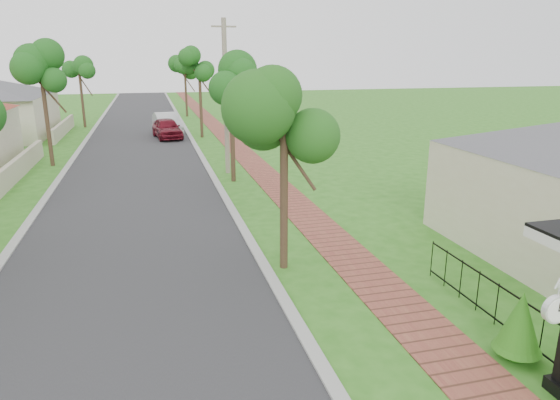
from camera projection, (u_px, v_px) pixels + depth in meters
name	position (u px, v px, depth m)	size (l,w,h in m)	color
ground	(301.00, 399.00, 8.67)	(160.00, 160.00, 0.00)	#2D6D1A
road	(138.00, 169.00, 26.54)	(7.00, 120.00, 0.02)	#28282B
kerb_right	(206.00, 165.00, 27.42)	(0.30, 120.00, 0.10)	#9E9E99
kerb_left	(64.00, 173.00, 25.65)	(0.30, 120.00, 0.10)	#9E9E99
sidewalk	(253.00, 163.00, 28.06)	(1.50, 120.00, 0.03)	#95543B
picket_fence	(542.00, 334.00, 9.71)	(0.03, 8.02, 1.00)	black
street_trees	(135.00, 76.00, 31.68)	(10.70, 37.65, 5.89)	#382619
parked_car_red	(167.00, 128.00, 36.25)	(1.71, 4.25, 1.45)	maroon
parked_car_white	(167.00, 124.00, 38.33)	(1.68, 4.81, 1.58)	silver
near_tree	(284.00, 127.00, 13.03)	(1.94, 1.94, 4.98)	#382619
utility_pole	(226.00, 97.00, 24.55)	(1.20, 0.24, 7.52)	gray
station_clock	(557.00, 307.00, 7.83)	(0.97, 0.13, 0.66)	silver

